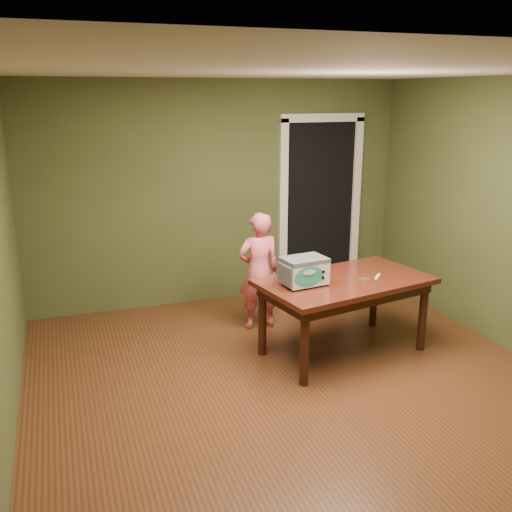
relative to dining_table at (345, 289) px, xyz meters
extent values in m
plane|color=brown|center=(-0.69, -0.64, -0.65)|extent=(5.00, 5.00, 0.00)
cube|color=#4A532C|center=(-0.69, 1.86, 0.65)|extent=(4.50, 0.02, 2.60)
cube|color=white|center=(-0.69, -0.64, 1.95)|extent=(4.50, 5.00, 0.02)
cube|color=black|center=(0.61, 2.16, 0.40)|extent=(0.90, 0.60, 2.10)
cube|color=black|center=(0.61, 1.85, 0.40)|extent=(0.90, 0.02, 2.10)
cube|color=white|center=(0.11, 1.83, 0.40)|extent=(0.10, 0.06, 2.20)
cube|color=white|center=(1.11, 1.83, 0.40)|extent=(0.10, 0.06, 2.20)
cube|color=white|center=(0.61, 1.83, 1.50)|extent=(1.10, 0.06, 0.10)
cube|color=#3E1C0E|center=(0.00, 0.00, 0.07)|extent=(1.74, 1.19, 0.05)
cube|color=black|center=(0.00, 0.00, 0.00)|extent=(1.60, 1.05, 0.10)
cylinder|color=black|center=(-0.62, -0.48, -0.30)|extent=(0.08, 0.08, 0.70)
cylinder|color=black|center=(-0.75, 0.21, -0.30)|extent=(0.08, 0.08, 0.70)
cylinder|color=black|center=(0.75, -0.21, -0.30)|extent=(0.08, 0.08, 0.70)
cylinder|color=black|center=(0.62, 0.48, -0.30)|extent=(0.08, 0.08, 0.70)
cylinder|color=#4C4F54|center=(-0.58, -0.15, 0.11)|extent=(0.03, 0.03, 0.02)
cylinder|color=#4C4F54|center=(-0.61, 0.06, 0.11)|extent=(0.03, 0.03, 0.02)
cylinder|color=#4C4F54|center=(-0.27, -0.11, 0.11)|extent=(0.03, 0.03, 0.02)
cylinder|color=#4C4F54|center=(-0.29, 0.10, 0.11)|extent=(0.03, 0.03, 0.02)
cube|color=silver|center=(-0.44, -0.02, 0.23)|extent=(0.42, 0.32, 0.22)
cube|color=#4C4F54|center=(-0.44, -0.02, 0.34)|extent=(0.42, 0.33, 0.03)
cube|color=#4C4F54|center=(-0.64, -0.05, 0.23)|extent=(0.05, 0.25, 0.17)
cube|color=#4C4F54|center=(-0.24, 0.00, 0.23)|extent=(0.05, 0.25, 0.17)
ellipsoid|color=teal|center=(-0.45, -0.17, 0.23)|extent=(0.29, 0.05, 0.18)
cylinder|color=black|center=(-0.31, -0.15, 0.25)|extent=(0.03, 0.02, 0.03)
cylinder|color=black|center=(-0.31, -0.15, 0.19)|extent=(0.02, 0.02, 0.02)
cylinder|color=silver|center=(0.14, -0.11, 0.11)|extent=(0.10, 0.10, 0.02)
cylinder|color=#53331B|center=(0.14, -0.11, 0.12)|extent=(0.09, 0.09, 0.01)
cube|color=#FFF16E|center=(0.32, -0.04, 0.10)|extent=(0.14, 0.15, 0.01)
imported|color=#EE6276|center=(-0.56, 0.85, -0.02)|extent=(0.47, 0.31, 1.26)
camera|label=1|loc=(-2.49, -4.54, 1.80)|focal=40.00mm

